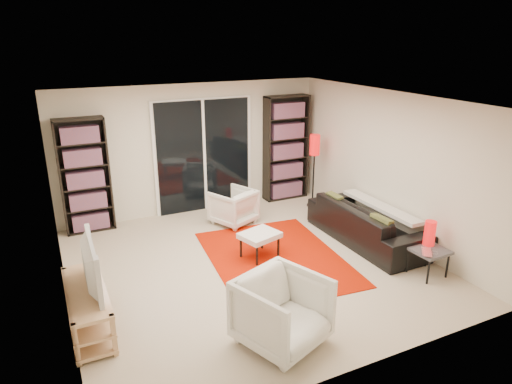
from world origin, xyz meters
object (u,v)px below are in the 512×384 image
bookshelf_left (85,176)px  tv_stand (88,308)px  bookshelf_right (286,148)px  armchair_front (282,312)px  ottoman (260,236)px  floor_lamp (314,152)px  side_table (429,252)px  sofa (366,223)px  armchair_back (233,207)px

bookshelf_left → tv_stand: (-0.37, -2.92, -0.71)m
bookshelf_right → armchair_front: 4.79m
armchair_front → ottoman: armchair_front is taller
bookshelf_right → floor_lamp: bookshelf_right is taller
tv_stand → side_table: 4.51m
bookshelf_right → sofa: bearing=-86.4°
armchair_front → floor_lamp: 4.37m
sofa → armchair_back: bearing=45.2°
tv_stand → armchair_front: size_ratio=1.55×
sofa → floor_lamp: floor_lamp is taller
bookshelf_left → bookshelf_right: bearing=-0.0°
bookshelf_right → armchair_back: 1.85m
bookshelf_left → armchair_back: 2.56m
side_table → bookshelf_right: bearing=93.4°
bookshelf_right → ottoman: bearing=-127.2°
armchair_front → side_table: size_ratio=1.79×
armchair_back → armchair_front: armchair_front is taller
sofa → floor_lamp: size_ratio=1.54×
ottoman → armchair_back: bearing=83.4°
bookshelf_left → armchair_front: 4.43m
side_table → ottoman: bearing=141.3°
armchair_back → side_table: bearing=96.5°
tv_stand → armchair_front: armchair_front is taller
tv_stand → armchair_back: bearing=38.1°
sofa → ottoman: (-1.82, 0.23, 0.02)m
armchair_front → side_table: bearing=-11.5°
bookshelf_right → sofa: (0.15, -2.42, -0.73)m
sofa → bookshelf_right: bearing=3.4°
bookshelf_right → side_table: size_ratio=4.34×
floor_lamp → ottoman: bearing=-141.5°
bookshelf_left → side_table: 5.54m
armchair_front → tv_stand: bearing=126.3°
armchair_back → side_table: 3.38m
ottoman → tv_stand: bearing=-164.0°
ottoman → side_table: bearing=-38.7°
bookshelf_right → tv_stand: bookshelf_right is taller
floor_lamp → bookshelf_left: bearing=170.6°
bookshelf_left → sofa: bearing=-31.2°
bookshelf_right → armchair_front: bookshelf_right is taller
ottoman → floor_lamp: size_ratio=0.46×
armchair_front → ottoman: (0.68, 1.94, -0.05)m
armchair_front → bookshelf_right: bearing=39.5°
ottoman → bookshelf_left: bearing=134.9°
tv_stand → floor_lamp: size_ratio=0.94×
armchair_back → side_table: armchair_back is taller
armchair_front → floor_lamp: floor_lamp is taller
bookshelf_left → sofa: bookshelf_left is taller
tv_stand → side_table: bearing=-9.9°
bookshelf_left → armchair_back: (2.35, -0.79, -0.66)m
bookshelf_right → sofa: size_ratio=0.95×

